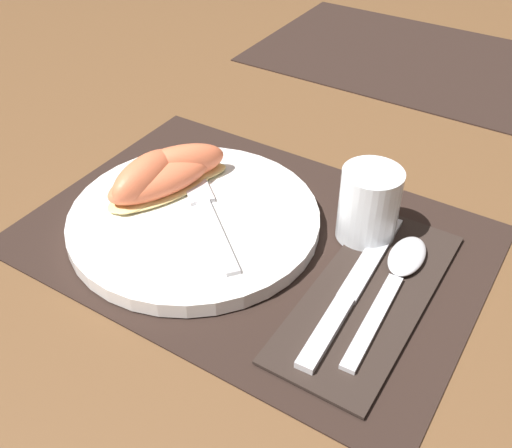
{
  "coord_description": "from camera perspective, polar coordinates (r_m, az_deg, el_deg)",
  "views": [
    {
      "loc": [
        0.26,
        -0.41,
        0.41
      ],
      "look_at": [
        0.0,
        -0.0,
        0.02
      ],
      "focal_mm": 42.0,
      "sensor_mm": 36.0,
      "label": 1
    }
  ],
  "objects": [
    {
      "name": "ground_plane",
      "position": [
        0.63,
        -0.25,
        -1.42
      ],
      "size": [
        3.0,
        3.0,
        0.0
      ],
      "primitive_type": "plane",
      "color": "brown"
    },
    {
      "name": "placemat",
      "position": [
        0.63,
        -0.25,
        -1.29
      ],
      "size": [
        0.46,
        0.33,
        0.0
      ],
      "color": "black",
      "rests_on": "ground_plane"
    },
    {
      "name": "placemat_far",
      "position": [
        1.06,
        13.76,
        15.32
      ],
      "size": [
        0.46,
        0.33,
        0.0
      ],
      "color": "black",
      "rests_on": "ground_plane"
    },
    {
      "name": "plate",
      "position": [
        0.64,
        -5.89,
        0.45
      ],
      "size": [
        0.27,
        0.27,
        0.02
      ],
      "color": "white",
      "rests_on": "placemat"
    },
    {
      "name": "juice_glass",
      "position": [
        0.62,
        10.65,
        1.45
      ],
      "size": [
        0.06,
        0.06,
        0.08
      ],
      "color": "silver",
      "rests_on": "placemat"
    },
    {
      "name": "napkin",
      "position": [
        0.57,
        10.75,
        -6.56
      ],
      "size": [
        0.1,
        0.25,
        0.0
      ],
      "color": "#2D231E",
      "rests_on": "placemat"
    },
    {
      "name": "knife",
      "position": [
        0.57,
        9.16,
        -6.04
      ],
      "size": [
        0.03,
        0.23,
        0.01
      ],
      "color": "silver",
      "rests_on": "napkin"
    },
    {
      "name": "spoon",
      "position": [
        0.59,
        13.43,
        -4.46
      ],
      "size": [
        0.04,
        0.19,
        0.01
      ],
      "color": "silver",
      "rests_on": "napkin"
    },
    {
      "name": "fork",
      "position": [
        0.64,
        -4.89,
        1.65
      ],
      "size": [
        0.16,
        0.14,
        0.0
      ],
      "color": "silver",
      "rests_on": "plate"
    },
    {
      "name": "citrus_wedge_0",
      "position": [
        0.68,
        -7.59,
        5.43
      ],
      "size": [
        0.1,
        0.12,
        0.04
      ],
      "color": "#F4DB84",
      "rests_on": "plate"
    },
    {
      "name": "citrus_wedge_1",
      "position": [
        0.66,
        -9.05,
        4.1
      ],
      "size": [
        0.09,
        0.14,
        0.03
      ],
      "color": "#F4DB84",
      "rests_on": "plate"
    },
    {
      "name": "citrus_wedge_2",
      "position": [
        0.66,
        -10.34,
        4.26
      ],
      "size": [
        0.05,
        0.1,
        0.05
      ],
      "color": "#F4DB84",
      "rests_on": "plate"
    }
  ]
}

